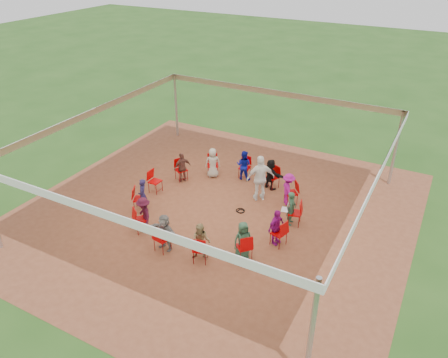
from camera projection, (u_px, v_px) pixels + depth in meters
The scene contains 31 objects.
ground at pixel (217, 212), 15.51m from camera, with size 80.00×80.00×0.00m, color #254D18.
dirt_patch at pixel (217, 211), 15.51m from camera, with size 13.00×13.00×0.00m, color brown.
tent at pixel (216, 151), 14.35m from camera, with size 10.33×10.33×3.00m.
chair_0 at pixel (295, 213), 14.62m from camera, with size 0.42×0.44×0.90m, color #B90002, non-canonical shape.
chair_1 at pixel (291, 193), 15.76m from camera, with size 0.42×0.44×0.90m, color #B90002, non-canonical shape.
chair_2 at pixel (273, 177), 16.79m from camera, with size 0.42×0.44×0.90m, color #B90002, non-canonical shape.
chair_3 at pixel (245, 168), 17.48m from camera, with size 0.42×0.44×0.90m, color #B90002, non-canonical shape.
chair_4 at pixel (213, 165), 17.67m from camera, with size 0.42×0.44×0.90m, color #B90002, non-canonical shape.
chair_5 at pixel (181, 170), 17.31m from camera, with size 0.42×0.44×0.90m, color #B90002, non-canonical shape.
chair_6 at pixel (155, 182), 16.49m from camera, with size 0.42×0.44×0.90m, color #B90002, non-canonical shape.
chair_7 at pixel (140, 199), 15.39m from camera, with size 0.42×0.44×0.90m, color #B90002, non-canonical shape.
chair_8 at pixel (141, 220), 14.27m from camera, with size 0.42×0.44×0.90m, color #B90002, non-canonical shape.
chair_9 at pixel (162, 238), 13.39m from camera, with size 0.42×0.44×0.90m, color #B90002, non-canonical shape.
chair_10 at pixel (201, 249), 12.94m from camera, with size 0.42×0.44×0.90m, color #B90002, non-canonical shape.
chair_11 at pixel (244, 247), 13.02m from camera, with size 0.42×0.44×0.90m, color #B90002, non-canonical shape.
chair_12 at pixel (279, 233), 13.63m from camera, with size 0.42×0.44×0.90m, color #B90002, non-canonical shape.
person_seated_0 at pixel (291, 208), 14.56m from camera, with size 0.45×0.29×1.23m, color #2A5039.
person_seated_1 at pixel (288, 189), 15.65m from camera, with size 0.79×0.39×1.23m, color #981180.
person_seated_2 at pixel (271, 174), 16.64m from camera, with size 1.14×0.43×1.23m, color black.
person_seated_3 at pixel (244, 165), 17.30m from camera, with size 0.60×0.34×1.23m, color #0C1593.
person_seated_4 at pixel (213, 163), 17.48m from camera, with size 0.60×0.34×1.23m, color #AEAB9A.
person_seated_5 at pixel (182, 167), 17.14m from camera, with size 0.72×0.37×1.23m, color brown.
person_seated_6 at pixel (143, 195), 15.31m from camera, with size 0.45×0.29×1.23m, color #221B47.
person_seated_7 at pixel (144, 214), 14.24m from camera, with size 0.79×0.39×1.23m, color #3E0D21.
person_seated_8 at pixel (165, 232), 13.39m from camera, with size 1.14×0.43×1.23m, color slate.
person_seated_9 at pixel (201, 242), 12.96m from camera, with size 0.60×0.34×1.23m, color #927F54.
person_seated_10 at pixel (243, 240), 13.04m from camera, with size 0.60×0.34×1.23m, color #2A5039.
person_seated_11 at pixel (276, 227), 13.62m from camera, with size 0.72×0.37×1.23m, color #981180.
standing_person at pixel (260, 178), 15.82m from camera, with size 1.04×0.53×1.77m, color white.
cable_coil at pixel (241, 211), 15.51m from camera, with size 0.42×0.42×0.03m.
laptop at pixel (287, 208), 14.62m from camera, with size 0.32×0.37×0.23m.
Camera 1 is at (6.38, -11.30, 8.57)m, focal length 35.00 mm.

